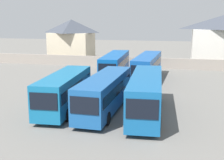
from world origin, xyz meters
name	(u,v)px	position (x,y,z in m)	size (l,w,h in m)	color
ground	(134,76)	(0.00, 18.00, 0.00)	(140.00, 140.00, 0.00)	slate
depot_boundary_wall	(141,63)	(0.00, 25.49, 0.90)	(56.00, 0.50, 1.80)	gray
bus_1	(65,90)	(-3.85, -0.09, 1.94)	(3.19, 10.51, 3.39)	#146597
bus_2	(105,91)	(-0.03, 0.25, 1.90)	(2.86, 11.56, 3.31)	#195293
bus_3	(146,93)	(3.78, -0.02, 2.03)	(3.33, 11.93, 3.55)	#135895
bus_4	(115,65)	(-2.42, 15.62, 1.97)	(3.05, 11.68, 3.44)	#0D51A3
bus_5	(147,66)	(2.24, 15.16, 1.98)	(2.99, 12.11, 3.47)	#1652A3
house_terrace_left	(72,39)	(-15.14, 32.42, 4.18)	(8.49, 7.04, 8.18)	beige
house_terrace_centre	(223,40)	(14.14, 32.17, 4.62)	(11.40, 6.51, 9.05)	silver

